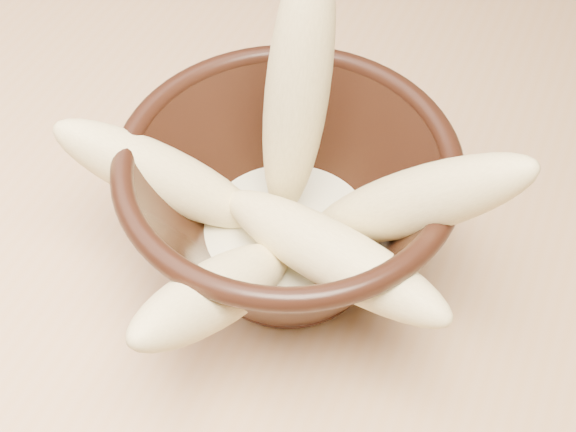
% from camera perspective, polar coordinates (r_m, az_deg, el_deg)
% --- Properties ---
extents(table, '(1.20, 0.80, 0.75)m').
position_cam_1_polar(table, '(0.69, 10.44, -2.08)').
color(table, tan).
rests_on(table, ground).
extents(bowl, '(0.21, 0.21, 0.12)m').
position_cam_1_polar(bowl, '(0.52, 0.00, 0.70)').
color(bowl, black).
rests_on(bowl, table).
extents(milk_puddle, '(0.12, 0.12, 0.02)m').
position_cam_1_polar(milk_puddle, '(0.54, 0.00, -1.26)').
color(milk_puddle, beige).
rests_on(milk_puddle, bowl).
extents(banana_upright, '(0.05, 0.08, 0.19)m').
position_cam_1_polar(banana_upright, '(0.49, 0.66, 8.82)').
color(banana_upright, '#D0BA7B').
rests_on(banana_upright, bowl).
extents(banana_left, '(0.15, 0.09, 0.12)m').
position_cam_1_polar(banana_left, '(0.52, -8.99, 2.82)').
color(banana_left, '#D0BA7B').
rests_on(banana_left, bowl).
extents(banana_right, '(0.15, 0.05, 0.15)m').
position_cam_1_polar(banana_right, '(0.48, 8.84, 0.97)').
color(banana_right, '#D0BA7B').
rests_on(banana_right, bowl).
extents(banana_across, '(0.18, 0.10, 0.07)m').
position_cam_1_polar(banana_across, '(0.48, 2.92, -2.66)').
color(banana_across, '#D0BA7B').
rests_on(banana_across, bowl).
extents(banana_front, '(0.07, 0.16, 0.11)m').
position_cam_1_polar(banana_front, '(0.47, -5.08, -5.45)').
color(banana_front, '#D0BA7B').
rests_on(banana_front, bowl).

